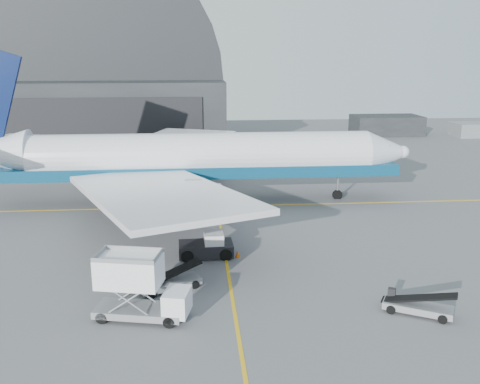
{
  "coord_description": "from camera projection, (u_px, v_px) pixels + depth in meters",
  "views": [
    {
      "loc": [
        -2.4,
        -37.47,
        16.52
      ],
      "look_at": [
        1.58,
        8.83,
        4.5
      ],
      "focal_mm": 40.0,
      "sensor_mm": 36.0,
      "label": 1
    }
  ],
  "objects": [
    {
      "name": "ground",
      "position": [
        229.0,
        279.0,
        40.48
      ],
      "size": [
        200.0,
        200.0,
        0.0
      ],
      "primitive_type": "plane",
      "color": "#565659",
      "rests_on": "ground"
    },
    {
      "name": "taxi_lines",
      "position": [
        221.0,
        227.0,
        52.69
      ],
      "size": [
        80.0,
        42.12,
        0.02
      ],
      "color": "gold",
      "rests_on": "ground"
    },
    {
      "name": "hangar",
      "position": [
        87.0,
        93.0,
        98.91
      ],
      "size": [
        50.0,
        28.3,
        28.0
      ],
      "color": "black",
      "rests_on": "ground"
    },
    {
      "name": "distant_bldg_a",
      "position": [
        386.0,
        135.0,
        113.08
      ],
      "size": [
        14.0,
        8.0,
        4.0
      ],
      "primitive_type": "cube",
      "color": "black",
      "rests_on": "ground"
    },
    {
      "name": "distant_bldg_b",
      "position": [
        472.0,
        136.0,
        110.63
      ],
      "size": [
        8.0,
        6.0,
        2.8
      ],
      "primitive_type": "cube",
      "color": "gray",
      "rests_on": "ground"
    },
    {
      "name": "airliner",
      "position": [
        183.0,
        158.0,
        60.15
      ],
      "size": [
        52.56,
        50.97,
        18.45
      ],
      "color": "white",
      "rests_on": "ground"
    },
    {
      "name": "catering_truck",
      "position": [
        138.0,
        288.0,
        33.97
      ],
      "size": [
        6.41,
        3.47,
        4.18
      ],
      "rotation": [
        0.0,
        0.0,
        -0.21
      ],
      "color": "gray",
      "rests_on": "ground"
    },
    {
      "name": "pushback_tug",
      "position": [
        207.0,
        247.0,
        44.96
      ],
      "size": [
        4.61,
        2.8,
        2.09
      ],
      "rotation": [
        0.0,
        0.0,
        0.03
      ],
      "color": "black",
      "rests_on": "ground"
    },
    {
      "name": "belt_loader_a",
      "position": [
        169.0,
        282.0,
        38.5
      ],
      "size": [
        4.8,
        3.3,
        1.84
      ],
      "rotation": [
        0.0,
        0.0,
        0.44
      ],
      "color": "gray",
      "rests_on": "ground"
    },
    {
      "name": "belt_loader_b",
      "position": [
        417.0,
        306.0,
        34.93
      ],
      "size": [
        4.56,
        3.43,
        1.78
      ],
      "rotation": [
        0.0,
        0.0,
        -0.51
      ],
      "color": "gray",
      "rests_on": "ground"
    },
    {
      "name": "traffic_cone",
      "position": [
        238.0,
        254.0,
        44.76
      ],
      "size": [
        0.41,
        0.41,
        0.59
      ],
      "color": "#E05707",
      "rests_on": "ground"
    }
  ]
}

